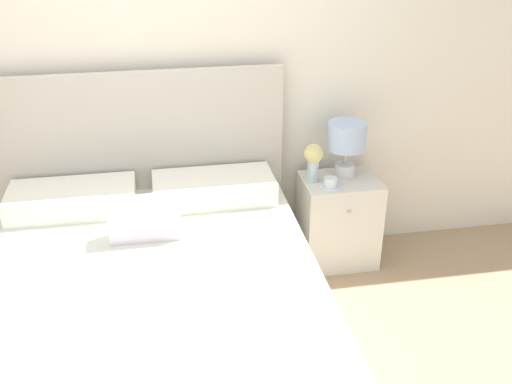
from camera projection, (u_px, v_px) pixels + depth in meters
name	position (u px, v px, depth m)	size (l,w,h in m)	color
ground_plane	(152.00, 260.00, 4.01)	(12.00, 12.00, 0.00)	tan
wall_back	(134.00, 66.00, 3.49)	(8.00, 0.06, 2.60)	silver
bed	(151.00, 311.00, 3.03)	(1.74, 2.08, 1.29)	white
nightstand	(338.00, 221.00, 3.89)	(0.48, 0.39, 0.59)	silver
table_lamp	(347.00, 140.00, 3.70)	(0.24, 0.24, 0.36)	white
flower_vase	(314.00, 158.00, 3.68)	(0.12, 0.12, 0.24)	silver
teacup	(330.00, 183.00, 3.64)	(0.13, 0.13, 0.07)	white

